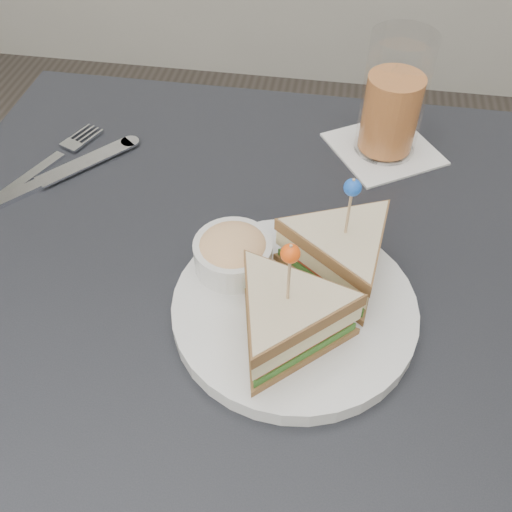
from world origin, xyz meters
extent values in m
cube|color=black|center=(0.00, 0.00, 0.73)|extent=(0.80, 0.80, 0.03)
cylinder|color=black|center=(-0.35, 0.35, 0.36)|extent=(0.04, 0.04, 0.72)
cylinder|color=black|center=(0.35, 0.35, 0.36)|extent=(0.04, 0.04, 0.72)
cylinder|color=silver|center=(0.05, -0.02, 0.76)|extent=(0.29, 0.29, 0.01)
cylinder|color=silver|center=(0.05, -0.02, 0.77)|extent=(0.29, 0.29, 0.00)
cylinder|color=tan|center=(0.05, -0.06, 0.86)|extent=(0.00, 0.00, 0.08)
sphere|color=#E3490E|center=(0.05, -0.06, 0.89)|extent=(0.02, 0.02, 0.02)
cylinder|color=tan|center=(0.09, 0.03, 0.86)|extent=(0.00, 0.00, 0.08)
sphere|color=#174CB3|center=(0.09, 0.03, 0.89)|extent=(0.02, 0.02, 0.02)
cylinder|color=silver|center=(-0.02, 0.02, 0.78)|extent=(0.10, 0.10, 0.04)
ellipsoid|color=#E0B772|center=(-0.02, 0.02, 0.80)|extent=(0.09, 0.09, 0.03)
cube|color=silver|center=(-0.31, 0.14, 0.75)|extent=(0.06, 0.12, 0.00)
cube|color=silver|center=(-0.28, 0.21, 0.75)|extent=(0.03, 0.03, 0.00)
cube|color=silver|center=(-0.31, 0.09, 0.75)|extent=(0.09, 0.10, 0.01)
cube|color=silver|center=(-0.24, 0.18, 0.76)|extent=(0.11, 0.12, 0.00)
cylinder|color=silver|center=(-0.20, 0.23, 0.76)|extent=(0.03, 0.03, 0.00)
cube|color=white|center=(0.14, 0.28, 0.75)|extent=(0.17, 0.17, 0.00)
cylinder|color=#C26F36|center=(0.14, 0.28, 0.81)|extent=(0.10, 0.10, 0.10)
cylinder|color=white|center=(0.14, 0.28, 0.83)|extent=(0.11, 0.11, 0.16)
cube|color=white|center=(0.14, 0.29, 0.85)|extent=(0.03, 0.03, 0.02)
cube|color=white|center=(0.13, 0.26, 0.85)|extent=(0.02, 0.02, 0.02)
camera|label=1|loc=(0.07, -0.37, 1.22)|focal=40.00mm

